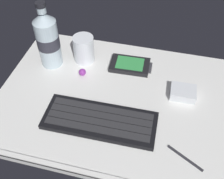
{
  "coord_description": "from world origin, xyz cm",
  "views": [
    {
      "loc": [
        12.01,
        -48.5,
        57.15
      ],
      "look_at": [
        0.0,
        0.0,
        3.0
      ],
      "focal_mm": 43.39,
      "sensor_mm": 36.0,
      "label": 1
    }
  ],
  "objects": [
    {
      "name": "stylus_pen",
      "position": [
        21.1,
        -14.37,
        0.35
      ],
      "size": [
        8.66,
        5.2,
        0.7
      ],
      "primitive_type": "cylinder",
      "rotation": [
        0.0,
        1.57,
        -0.5
      ],
      "color": "#26262B",
      "rests_on": "ground_plane"
    },
    {
      "name": "trackball_mouse",
      "position": [
        -10.75,
        6.41,
        1.1
      ],
      "size": [
        2.2,
        2.2,
        2.2
      ],
      "primitive_type": "sphere",
      "color": "purple",
      "rests_on": "ground_plane"
    },
    {
      "name": "handheld_device",
      "position": [
        2.54,
        13.41,
        0.73
      ],
      "size": [
        13.02,
        8.09,
        1.5
      ],
      "color": "black",
      "rests_on": "ground_plane"
    },
    {
      "name": "charger_block",
      "position": [
        19.11,
        5.28,
        1.2
      ],
      "size": [
        7.17,
        5.81,
        2.4
      ],
      "primitive_type": "cube",
      "rotation": [
        0.0,
        0.0,
        0.03
      ],
      "color": "silver",
      "rests_on": "ground_plane"
    },
    {
      "name": "juice_cup",
      "position": [
        -12.28,
        13.33,
        3.91
      ],
      "size": [
        6.4,
        6.4,
        8.5
      ],
      "color": "silver",
      "rests_on": "ground_plane"
    },
    {
      "name": "water_bottle",
      "position": [
        -21.75,
        9.54,
        9.01
      ],
      "size": [
        6.73,
        6.73,
        20.8
      ],
      "color": "silver",
      "rests_on": "ground_plane"
    },
    {
      "name": "ground_plane",
      "position": [
        0.0,
        -0.23,
        -0.99
      ],
      "size": [
        64.0,
        48.0,
        2.8
      ],
      "color": "silver"
    },
    {
      "name": "keyboard",
      "position": [
        -0.93,
        -9.25,
        0.81
      ],
      "size": [
        29.19,
        11.5,
        1.7
      ],
      "color": "black",
      "rests_on": "ground_plane"
    }
  ]
}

